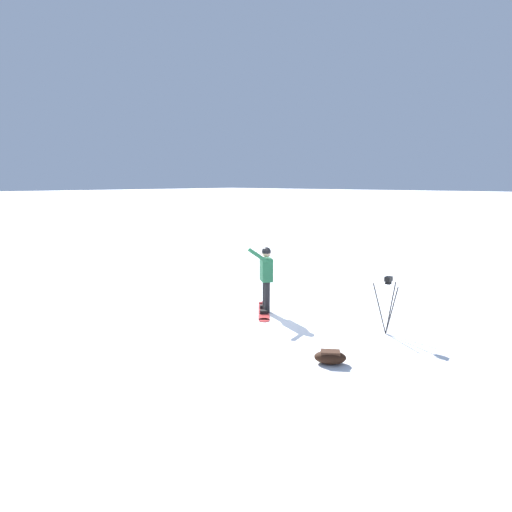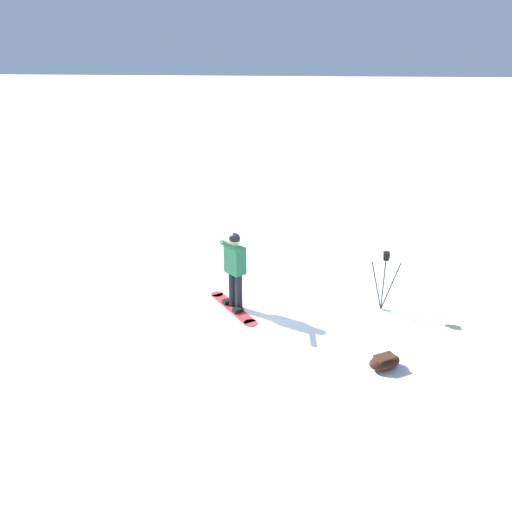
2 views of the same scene
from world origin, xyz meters
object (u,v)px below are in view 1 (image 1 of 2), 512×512
at_px(snowboarder, 266,273).
at_px(snowboard, 264,311).
at_px(camera_tripod, 388,293).
at_px(gear_bag_large, 330,357).

height_order(snowboarder, snowboard, snowboarder).
bearing_deg(camera_tripod, gear_bag_large, -91.76).
xyz_separation_m(snowboard, gear_bag_large, (2.95, -1.61, 0.10)).
relative_size(gear_bag_large, camera_tripod, 0.53).
bearing_deg(snowboard, gear_bag_large, -28.57).
bearing_deg(gear_bag_large, snowboarder, 150.72).
xyz_separation_m(snowboarder, camera_tripod, (2.96, 0.50, -0.09)).
bearing_deg(snowboarder, camera_tripod, 9.54).
bearing_deg(gear_bag_large, camera_tripod, 88.24).
relative_size(snowboarder, camera_tripod, 1.32).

